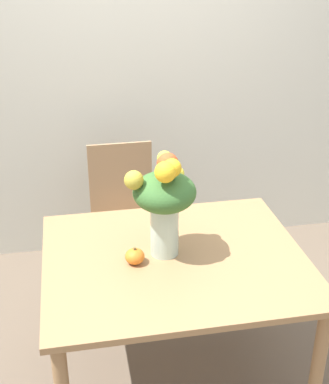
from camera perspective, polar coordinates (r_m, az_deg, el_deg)
name	(u,v)px	position (r m, az deg, el deg)	size (l,w,h in m)	color
ground_plane	(174,380)	(2.97, 0.98, -19.44)	(12.00, 12.00, 0.00)	brown
wall_back	(130,62)	(3.61, -3.66, 13.68)	(8.00, 0.06, 2.70)	silver
dining_table	(175,275)	(2.54, 1.09, -8.83)	(1.20, 1.02, 0.76)	#9E754C
flower_vase	(164,198)	(2.37, -0.02, -0.69)	(0.32, 0.28, 0.50)	#B2CCBC
pumpkin	(135,256)	(2.42, -3.18, -6.85)	(0.09, 0.09, 0.08)	orange
dining_chair_near_window	(124,219)	(3.37, -4.32, -2.88)	(0.42, 0.42, 0.95)	#9E7A56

